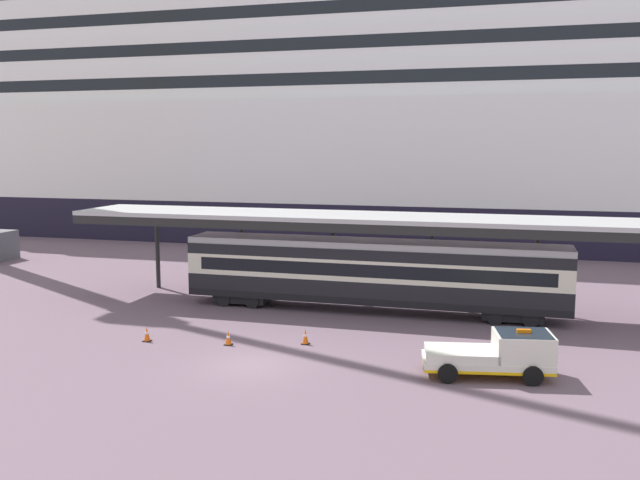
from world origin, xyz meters
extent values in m
plane|color=#6A5562|center=(0.00, 0.00, 0.00)|extent=(400.00, 400.00, 0.00)
cube|color=black|center=(-4.19, 45.48, 2.05)|extent=(131.36, 25.37, 4.11)
cube|color=white|center=(-4.19, 45.48, 8.90)|extent=(131.36, 25.37, 9.59)
cube|color=white|center=(-4.19, 45.48, 15.29)|extent=(120.85, 23.34, 3.18)
cube|color=black|center=(-4.19, 33.86, 15.45)|extent=(115.60, 0.12, 1.15)
cube|color=white|center=(-4.19, 45.48, 18.47)|extent=(116.02, 22.41, 3.18)
cube|color=black|center=(-4.19, 34.32, 18.63)|extent=(110.98, 0.12, 1.15)
cube|color=white|center=(-4.19, 45.48, 21.65)|extent=(111.19, 21.47, 3.18)
cube|color=black|center=(-4.19, 34.79, 21.81)|extent=(106.35, 0.12, 1.15)
cube|color=#B3B3B3|center=(3.10, 11.37, 5.38)|extent=(36.16, 5.11, 0.25)
cube|color=black|center=(3.10, 8.91, 5.00)|extent=(36.16, 0.20, 0.50)
cylinder|color=black|center=(-11.97, 13.52, 2.63)|extent=(0.28, 0.28, 5.25)
cylinder|color=black|center=(-5.94, 13.52, 2.63)|extent=(0.28, 0.28, 5.25)
cylinder|color=black|center=(0.08, 13.52, 2.63)|extent=(0.28, 0.28, 5.25)
cylinder|color=black|center=(6.11, 13.52, 2.63)|extent=(0.28, 0.28, 5.25)
cylinder|color=black|center=(12.14, 13.52, 2.63)|extent=(0.28, 0.28, 5.25)
cube|color=black|center=(3.10, 10.87, 0.85)|extent=(21.61, 2.80, 0.40)
cube|color=black|center=(3.10, 10.87, 1.50)|extent=(21.61, 2.80, 0.90)
cube|color=beige|center=(3.10, 10.87, 2.55)|extent=(21.61, 2.80, 1.20)
cube|color=black|center=(3.10, 9.50, 2.60)|extent=(19.88, 0.08, 0.72)
cube|color=black|center=(3.10, 10.87, 3.45)|extent=(21.61, 2.80, 0.60)
cube|color=#A9A9A9|center=(3.10, 10.87, 3.93)|extent=(21.61, 2.69, 0.36)
cube|color=black|center=(-4.68, 10.87, 0.45)|extent=(3.20, 2.35, 0.50)
cylinder|color=black|center=(-5.58, 9.69, 0.42)|extent=(0.84, 0.12, 0.84)
cylinder|color=black|center=(-3.78, 9.69, 0.42)|extent=(0.84, 0.12, 0.84)
cube|color=black|center=(10.88, 10.87, 0.45)|extent=(3.20, 2.35, 0.50)
cylinder|color=black|center=(9.98, 9.69, 0.42)|extent=(0.84, 0.12, 0.84)
cylinder|color=black|center=(11.78, 9.69, 0.42)|extent=(0.84, 0.12, 0.84)
cube|color=silver|center=(9.80, 1.35, 0.58)|extent=(5.48, 2.91, 0.36)
cube|color=#F2B20C|center=(9.80, 1.35, 0.45)|extent=(5.48, 2.93, 0.12)
cube|color=silver|center=(11.24, 1.62, 1.31)|extent=(2.60, 2.30, 1.10)
cube|color=#19232D|center=(11.24, 1.62, 1.66)|extent=(2.38, 2.19, 0.44)
cube|color=orange|center=(11.24, 1.62, 1.94)|extent=(0.59, 0.30, 0.16)
cube|color=silver|center=(8.78, 1.16, 0.94)|extent=(3.21, 2.42, 0.36)
cylinder|color=black|center=(11.26, 2.64, 0.40)|extent=(0.83, 0.39, 0.80)
cylinder|color=black|center=(11.62, 0.67, 0.40)|extent=(0.83, 0.39, 0.80)
cylinder|color=black|center=(7.99, 2.03, 0.40)|extent=(0.83, 0.39, 0.80)
cylinder|color=black|center=(8.35, 0.07, 0.40)|extent=(0.83, 0.39, 0.80)
cube|color=black|center=(-6.25, 2.04, 0.02)|extent=(0.36, 0.36, 0.04)
cone|color=#EA590F|center=(-6.25, 2.04, 0.39)|extent=(0.30, 0.30, 0.70)
cylinder|color=white|center=(-6.25, 2.04, 0.42)|extent=(0.17, 0.17, 0.10)
cube|color=black|center=(-2.20, 2.55, 0.02)|extent=(0.36, 0.36, 0.04)
cone|color=#EA590F|center=(-2.20, 2.55, 0.37)|extent=(0.30, 0.30, 0.66)
cylinder|color=white|center=(-2.20, 2.55, 0.40)|extent=(0.17, 0.17, 0.09)
cube|color=black|center=(1.31, 3.66, 0.02)|extent=(0.36, 0.36, 0.04)
cone|color=#EA590F|center=(1.31, 3.66, 0.40)|extent=(0.30, 0.30, 0.73)
cylinder|color=white|center=(1.31, 3.66, 0.44)|extent=(0.17, 0.17, 0.10)
camera|label=1|loc=(10.44, -26.40, 9.44)|focal=38.00mm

